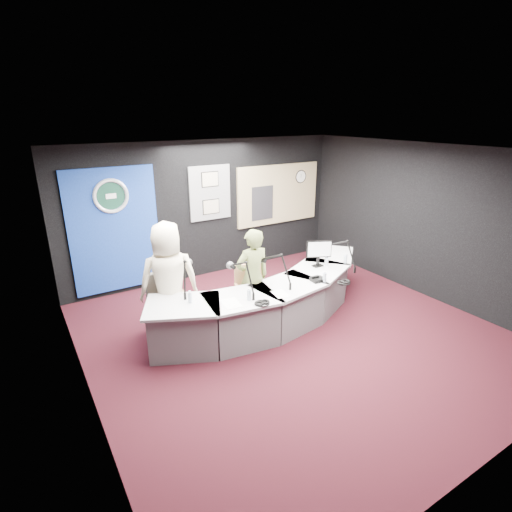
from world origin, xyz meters
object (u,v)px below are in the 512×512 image
armchair_left (171,303)px  person_man (169,281)px  armchair_right (253,296)px  broadcast_desk (272,300)px  person_woman (252,278)px

armchair_left → person_man: bearing=3.8°
armchair_right → person_man: size_ratio=0.53×
broadcast_desk → person_man: bearing=163.4°
broadcast_desk → armchair_right: bearing=160.3°
person_woman → broadcast_desk: bearing=163.4°
broadcast_desk → armchair_left: 1.64m
armchair_left → armchair_right: size_ratio=1.10×
armchair_right → person_woman: size_ratio=0.60×
person_man → person_woman: 1.31m
armchair_left → armchair_right: bearing=-12.1°
person_woman → armchair_right: bearing=-0.0°
armchair_left → person_woman: bearing=-12.1°
armchair_left → armchair_right: (1.26, -0.36, -0.05)m
armchair_right → person_man: (-1.26, 0.36, 0.43)m
broadcast_desk → armchair_right: 0.34m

